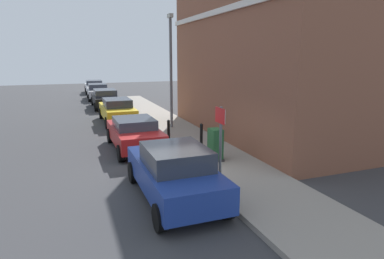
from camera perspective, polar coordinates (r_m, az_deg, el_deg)
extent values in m
plane|color=#38383A|center=(11.08, -3.17, -7.57)|extent=(80.00, 80.00, 0.00)
cube|color=gray|center=(17.10, -3.24, -0.06)|extent=(2.67, 30.00, 0.15)
cube|color=brown|center=(16.81, 15.73, 15.18)|extent=(7.05, 11.37, 9.42)
cube|color=silver|center=(15.10, 4.27, 19.69)|extent=(0.12, 11.37, 0.24)
cube|color=navy|center=(9.01, -3.22, -7.92)|extent=(1.76, 4.23, 0.68)
cube|color=#2D333D|center=(8.61, -2.79, -4.76)|extent=(1.54, 1.89, 0.54)
cylinder|color=black|center=(10.37, -10.20, -7.31)|extent=(0.22, 0.64, 0.64)
cylinder|color=black|center=(10.76, -1.53, -6.36)|extent=(0.22, 0.64, 0.64)
cylinder|color=black|center=(7.57, -5.62, -14.97)|extent=(0.22, 0.64, 0.64)
cylinder|color=black|center=(8.10, 5.97, -13.06)|extent=(0.22, 0.64, 0.64)
cube|color=maroon|center=(13.87, -9.95, -0.86)|extent=(1.79, 4.06, 0.63)
cube|color=#2D333D|center=(13.71, -9.99, 1.11)|extent=(1.56, 1.91, 0.40)
cylinder|color=black|center=(15.23, -14.04, -1.06)|extent=(0.23, 0.64, 0.64)
cylinder|color=black|center=(15.51, -8.03, -0.56)|extent=(0.23, 0.64, 0.64)
cylinder|color=black|center=(12.41, -12.26, -4.06)|extent=(0.23, 0.64, 0.64)
cylinder|color=black|center=(12.75, -4.95, -3.37)|extent=(0.23, 0.64, 0.64)
cube|color=gold|center=(19.81, -12.83, 3.06)|extent=(1.69, 4.33, 0.65)
cube|color=#2D333D|center=(19.61, -12.86, 4.55)|extent=(1.47, 2.00, 0.47)
cylinder|color=black|center=(21.35, -15.49, 2.71)|extent=(0.22, 0.64, 0.64)
cylinder|color=black|center=(21.54, -11.37, 3.00)|extent=(0.22, 0.64, 0.64)
cylinder|color=black|center=(18.20, -14.47, 1.11)|extent=(0.22, 0.64, 0.64)
cylinder|color=black|center=(18.43, -9.66, 1.47)|extent=(0.22, 0.64, 0.64)
cube|color=black|center=(25.85, -14.83, 5.06)|extent=(1.77, 4.46, 0.59)
cube|color=#2D333D|center=(25.73, -14.88, 6.20)|extent=(1.55, 2.29, 0.50)
cylinder|color=black|center=(27.48, -16.86, 4.74)|extent=(0.22, 0.64, 0.64)
cylinder|color=black|center=(27.63, -13.44, 4.98)|extent=(0.22, 0.64, 0.64)
cylinder|color=black|center=(24.17, -16.33, 3.77)|extent=(0.22, 0.64, 0.64)
cylinder|color=black|center=(24.33, -12.46, 4.03)|extent=(0.22, 0.64, 0.64)
cube|color=#B7B7BC|center=(31.12, -16.01, 6.20)|extent=(1.82, 4.26, 0.59)
cube|color=#2D333D|center=(31.12, -16.08, 7.17)|extent=(1.57, 2.08, 0.50)
cylinder|color=black|center=(32.66, -17.61, 5.86)|extent=(0.23, 0.64, 0.64)
cylinder|color=black|center=(32.76, -14.73, 6.05)|extent=(0.23, 0.64, 0.64)
cylinder|color=black|center=(29.56, -17.37, 5.23)|extent=(0.23, 0.64, 0.64)
cylinder|color=black|center=(29.66, -14.19, 5.44)|extent=(0.23, 0.64, 0.64)
cube|color=silver|center=(36.74, -16.61, 7.05)|extent=(1.87, 4.08, 0.56)
cube|color=#2D333D|center=(36.60, -16.65, 7.82)|extent=(1.61, 2.13, 0.48)
cylinder|color=black|center=(38.20, -17.96, 6.73)|extent=(0.24, 0.65, 0.64)
cylinder|color=black|center=(38.28, -15.44, 6.90)|extent=(0.24, 0.65, 0.64)
cylinder|color=black|center=(35.28, -17.82, 6.30)|extent=(0.24, 0.65, 0.64)
cylinder|color=black|center=(35.36, -15.10, 6.48)|extent=(0.24, 0.65, 0.64)
cube|color=#1E4C28|center=(11.80, 4.08, -2.62)|extent=(0.40, 0.55, 1.15)
cube|color=#333333|center=(11.95, 4.04, -5.10)|extent=(0.46, 0.61, 0.08)
cylinder|color=black|center=(13.27, 1.63, -1.33)|extent=(0.12, 0.12, 0.95)
sphere|color=black|center=(13.16, 1.64, 0.77)|extent=(0.14, 0.14, 0.14)
cylinder|color=black|center=(14.06, -4.07, -0.56)|extent=(0.12, 0.12, 0.95)
sphere|color=black|center=(13.96, -4.10, 1.42)|extent=(0.14, 0.14, 0.14)
cylinder|color=#59595B|center=(9.41, 4.96, -2.97)|extent=(0.08, 0.08, 2.30)
cube|color=white|center=(9.20, 4.95, 2.43)|extent=(0.03, 0.56, 0.40)
cube|color=red|center=(9.19, 4.87, 2.43)|extent=(0.01, 0.60, 0.44)
cylinder|color=#59595B|center=(17.09, -3.66, 9.49)|extent=(0.14, 0.14, 5.50)
cube|color=#A5A599|center=(17.17, -3.80, 19.10)|extent=(0.20, 0.44, 0.20)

